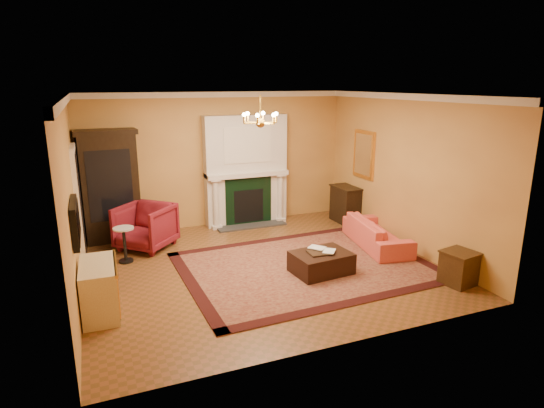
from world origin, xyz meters
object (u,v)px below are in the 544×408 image
pedestal_table (125,242)px  leather_ottoman (321,262)px  console_table (345,205)px  end_table (459,269)px  coral_sofa (377,229)px  wingback_armchair (145,224)px  china_cabinet (110,189)px  commode (99,289)px

pedestal_table → leather_ottoman: pedestal_table is taller
console_table → leather_ottoman: console_table is taller
pedestal_table → end_table: size_ratio=1.24×
coral_sofa → pedestal_table: bearing=87.7°
wingback_armchair → end_table: size_ratio=1.84×
china_cabinet → wingback_armchair: china_cabinet is taller
pedestal_table → leather_ottoman: (3.09, -1.79, -0.19)m
pedestal_table → leather_ottoman: 3.58m
console_table → leather_ottoman: 3.13m
wingback_armchair → leather_ottoman: bearing=0.6°
pedestal_table → console_table: size_ratio=0.81×
end_table → commode: bearing=168.2°
china_cabinet → pedestal_table: 1.56m
china_cabinet → console_table: bearing=-12.9°
commode → console_table: console_table is taller
china_cabinet → coral_sofa: (4.87, -2.39, -0.73)m
commode → end_table: (5.45, -1.14, -0.11)m
china_cabinet → end_table: (5.08, -4.39, -0.83)m
pedestal_table → console_table: 5.07m
china_cabinet → coral_sofa: china_cabinet is taller
pedestal_table → end_table: (4.96, -3.01, -0.12)m
wingback_armchair → console_table: (4.58, 0.06, -0.08)m
wingback_armchair → console_table: bearing=43.5°
wingback_armchair → coral_sofa: size_ratio=0.52×
leather_ottoman → end_table: bearing=-38.7°
wingback_armchair → console_table: 4.58m
console_table → leather_ottoman: size_ratio=0.85×
coral_sofa → end_table: (0.21, -2.00, -0.10)m
wingback_armchair → pedestal_table: (-0.45, -0.61, -0.11)m
china_cabinet → commode: (-0.37, -3.25, -0.72)m
coral_sofa → console_table: bearing=0.6°
end_table → leather_ottoman: end_table is taller
china_cabinet → leather_ottoman: bearing=-49.6°
pedestal_table → coral_sofa: coral_sofa is taller
china_cabinet → wingback_armchair: size_ratio=2.25×
end_table → pedestal_table: bearing=148.8°
pedestal_table → end_table: 5.81m
console_table → pedestal_table: bearing=-173.9°
commode → console_table: 6.07m
end_table → wingback_armchair: bearing=141.3°
console_table → china_cabinet: bearing=170.6°
end_table → console_table: 3.68m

